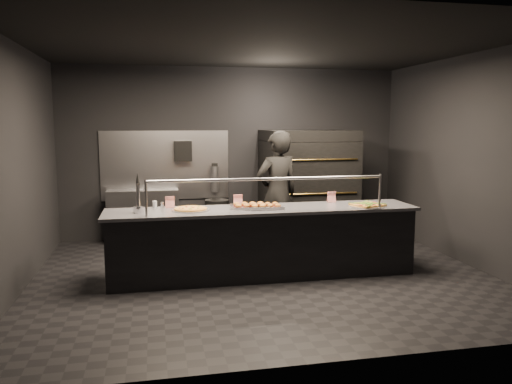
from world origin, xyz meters
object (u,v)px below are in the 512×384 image
fire_extinguisher (215,178)px  beer_tap (138,201)px  towel_dispenser (183,151)px  square_pizza (367,205)px  slider_tray_b (265,206)px  trash_bin (217,220)px  worker (277,194)px  pizza_oven (307,185)px  prep_shelf (143,216)px  slider_tray_a (250,206)px  service_counter (263,242)px  round_pizza (191,209)px

fire_extinguisher → beer_tap: 2.72m
towel_dispenser → square_pizza: towel_dispenser is taller
towel_dispenser → slider_tray_b: (0.92, -2.42, -0.60)m
trash_bin → worker: worker is taller
fire_extinguisher → beer_tap: size_ratio=1.01×
pizza_oven → slider_tray_b: size_ratio=4.29×
beer_tap → trash_bin: (1.26, 2.24, -0.71)m
fire_extinguisher → prep_shelf: bearing=-176.3°
towel_dispenser → prep_shelf: bearing=-174.3°
pizza_oven → slider_tray_a: 2.32m
prep_shelf → worker: worker is taller
pizza_oven → trash_bin: pizza_oven is taller
fire_extinguisher → square_pizza: fire_extinguisher is taller
pizza_oven → towel_dispenser: bearing=166.9°
beer_tap → slider_tray_b: 1.62m
service_counter → towel_dispenser: size_ratio=11.71×
fire_extinguisher → slider_tray_a: fire_extinguisher is taller
slider_tray_a → worker: (0.62, 0.97, 0.01)m
trash_bin → worker: bearing=-57.5°
slider_tray_a → trash_bin: (-0.16, 2.19, -0.60)m
prep_shelf → pizza_oven: bearing=-8.5°
towel_dispenser → worker: 2.02m
pizza_oven → square_pizza: 2.06m
pizza_oven → prep_shelf: bearing=171.5°
beer_tap → trash_bin: bearing=60.6°
service_counter → pizza_oven: (1.20, 1.90, 0.50)m
pizza_oven → slider_tray_a: pizza_oven is taller
round_pizza → slider_tray_b: size_ratio=1.08×
worker → beer_tap: bearing=10.7°
fire_extinguisher → trash_bin: size_ratio=0.72×
service_counter → slider_tray_b: (0.02, -0.03, 0.48)m
round_pizza → pizza_oven: bearing=41.0°
pizza_oven → trash_bin: bearing=168.2°
fire_extinguisher → worker: worker is taller
pizza_oven → towel_dispenser: (-2.10, 0.49, 0.58)m
fire_extinguisher → slider_tray_b: (0.37, -2.43, -0.11)m
worker → pizza_oven: bearing=-146.2°
round_pizza → square_pizza: 2.36m
slider_tray_b → service_counter: bearing=125.6°
fire_extinguisher → square_pizza: (1.75, -2.55, -0.12)m
slider_tray_a → worker: size_ratio=0.29×
square_pizza → worker: size_ratio=0.25×
towel_dispenser → beer_tap: 2.56m
service_counter → worker: bearing=66.3°
towel_dispenser → slider_tray_a: (0.72, -2.36, -0.60)m
round_pizza → slider_tray_a: (0.77, -0.00, 0.01)m
fire_extinguisher → trash_bin: fire_extinguisher is taller
slider_tray_a → prep_shelf: bearing=121.9°
pizza_oven → prep_shelf: size_ratio=1.59×
towel_dispenser → worker: size_ratio=0.18×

